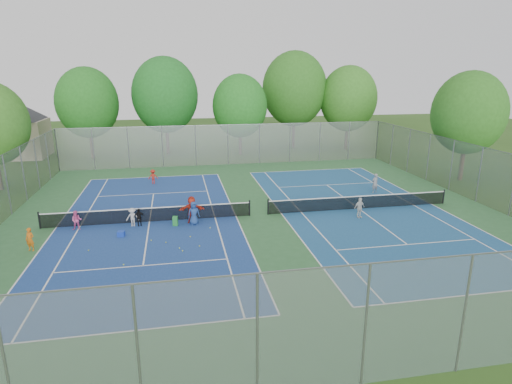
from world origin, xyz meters
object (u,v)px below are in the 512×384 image
net_left (149,215)px  ball_hopper (175,221)px  net_right (359,203)px  instructor (375,183)px  ball_crate (121,234)px

net_left → ball_hopper: bearing=-31.6°
net_right → ball_hopper: size_ratio=22.14×
instructor → ball_hopper: bearing=0.8°
ball_crate → net_right: bearing=8.1°
net_left → net_right: size_ratio=1.00×
net_right → instructor: 4.56m
net_left → instructor: instructor is taller
ball_crate → instructor: size_ratio=0.25×
net_right → instructor: size_ratio=8.40×
net_left → ball_hopper: net_left is taller
net_left → instructor: bearing=11.9°
net_left → net_right: (14.00, 0.00, 0.00)m
ball_hopper → net_right: bearing=4.5°
net_left → ball_crate: bearing=-123.7°
net_right → ball_hopper: 12.44m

